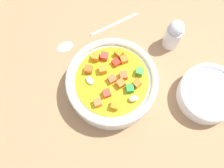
# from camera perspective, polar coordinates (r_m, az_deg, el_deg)

# --- Properties ---
(ground_plane) EXTENTS (1.40, 1.40, 0.02)m
(ground_plane) POSITION_cam_1_polar(r_m,az_deg,el_deg) (0.57, 0.00, -1.23)
(ground_plane) COLOR #9E754F
(soup_bowl_main) EXTENTS (0.18, 0.18, 0.07)m
(soup_bowl_main) POSITION_cam_1_polar(r_m,az_deg,el_deg) (0.53, 0.01, 0.12)
(soup_bowl_main) COLOR white
(soup_bowl_main) RESTS_ON ground_plane
(spoon) EXTENTS (0.18, 0.12, 0.01)m
(spoon) POSITION_cam_1_polar(r_m,az_deg,el_deg) (0.61, -6.59, 9.53)
(spoon) COLOR silver
(spoon) RESTS_ON ground_plane
(side_bowl_small) EXTENTS (0.12, 0.12, 0.04)m
(side_bowl_small) POSITION_cam_1_polar(r_m,az_deg,el_deg) (0.57, 19.72, -1.95)
(side_bowl_small) COLOR white
(side_bowl_small) RESTS_ON ground_plane
(pepper_shaker) EXTENTS (0.04, 0.04, 0.08)m
(pepper_shaker) POSITION_cam_1_polar(r_m,az_deg,el_deg) (0.58, 12.96, 10.25)
(pepper_shaker) COLOR silver
(pepper_shaker) RESTS_ON ground_plane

